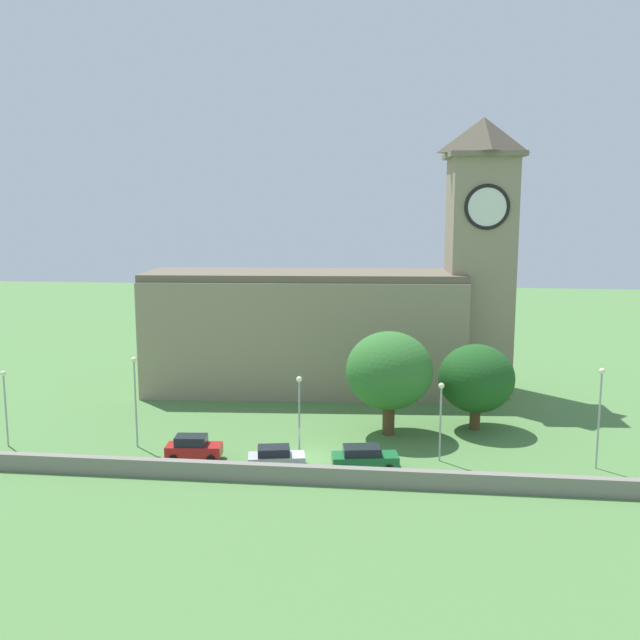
# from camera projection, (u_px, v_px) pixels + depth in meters

# --- Properties ---
(ground_plane) EXTENTS (200.00, 200.00, 0.00)m
(ground_plane) POSITION_uv_depth(u_px,v_px,m) (329.00, 404.00, 68.61)
(ground_plane) COLOR #517F42
(church) EXTENTS (37.41, 11.78, 27.18)m
(church) POSITION_uv_depth(u_px,v_px,m) (343.00, 315.00, 72.61)
(church) COLOR gray
(church) RESTS_ON ground
(quay_barrier) EXTENTS (47.00, 0.70, 1.25)m
(quay_barrier) POSITION_uv_depth(u_px,v_px,m) (299.00, 474.00, 49.21)
(quay_barrier) COLOR gray
(quay_barrier) RESTS_ON ground
(car_red) EXTENTS (4.23, 2.33, 1.89)m
(car_red) POSITION_uv_depth(u_px,v_px,m) (193.00, 448.00, 53.52)
(car_red) COLOR red
(car_red) RESTS_ON ground
(car_silver) EXTENTS (4.34, 2.70, 1.69)m
(car_silver) POSITION_uv_depth(u_px,v_px,m) (276.00, 458.00, 51.69)
(car_silver) COLOR silver
(car_silver) RESTS_ON ground
(car_green) EXTENTS (4.99, 2.80, 1.69)m
(car_green) POSITION_uv_depth(u_px,v_px,m) (364.00, 457.00, 51.75)
(car_green) COLOR #1E6B38
(car_green) RESTS_ON ground
(streetlamp_west_end) EXTENTS (0.44, 0.44, 6.11)m
(streetlamp_west_end) POSITION_uv_depth(u_px,v_px,m) (5.00, 395.00, 56.12)
(streetlamp_west_end) COLOR #9EA0A5
(streetlamp_west_end) RESTS_ON ground
(streetlamp_west_mid) EXTENTS (0.44, 0.44, 7.24)m
(streetlamp_west_mid) POSITION_uv_depth(u_px,v_px,m) (135.00, 387.00, 55.87)
(streetlamp_west_mid) COLOR #9EA0A5
(streetlamp_west_mid) RESTS_ON ground
(streetlamp_central) EXTENTS (0.44, 0.44, 6.45)m
(streetlamp_central) POSITION_uv_depth(u_px,v_px,m) (299.00, 404.00, 52.89)
(streetlamp_central) COLOR #9EA0A5
(streetlamp_central) RESTS_ON ground
(streetlamp_east_mid) EXTENTS (0.44, 0.44, 5.99)m
(streetlamp_east_mid) POSITION_uv_depth(u_px,v_px,m) (441.00, 408.00, 52.86)
(streetlamp_east_mid) COLOR #9EA0A5
(streetlamp_east_mid) RESTS_ON ground
(streetlamp_east_end) EXTENTS (0.44, 0.44, 7.45)m
(streetlamp_east_end) POSITION_uv_depth(u_px,v_px,m) (600.00, 402.00, 51.22)
(streetlamp_east_end) COLOR #9EA0A5
(streetlamp_east_end) RESTS_ON ground
(tree_by_tower) EXTENTS (6.38, 6.38, 7.30)m
(tree_by_tower) POSITION_uv_depth(u_px,v_px,m) (476.00, 379.00, 60.39)
(tree_by_tower) COLOR brown
(tree_by_tower) RESTS_ON ground
(tree_riverside_east) EXTENTS (7.12, 7.12, 8.66)m
(tree_riverside_east) POSITION_uv_depth(u_px,v_px,m) (389.00, 371.00, 58.81)
(tree_riverside_east) COLOR brown
(tree_riverside_east) RESTS_ON ground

